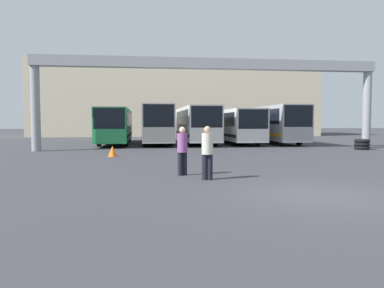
{
  "coord_description": "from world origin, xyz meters",
  "views": [
    {
      "loc": [
        -4.58,
        -9.16,
        1.93
      ],
      "look_at": [
        -1.11,
        18.05,
        0.3
      ],
      "focal_mm": 35.0,
      "sensor_mm": 36.0,
      "label": 1
    }
  ],
  "objects_px": {
    "traffic_cone": "(113,151)",
    "tire_stack": "(362,144)",
    "bus_slot_4": "(275,122)",
    "bus_slot_0": "(116,124)",
    "bus_slot_1": "(156,122)",
    "pedestrian_mid_left": "(182,150)",
    "bus_slot_3": "(236,124)",
    "pedestrian_near_right": "(207,151)",
    "bus_slot_2": "(196,123)"
  },
  "relations": [
    {
      "from": "traffic_cone",
      "to": "tire_stack",
      "type": "xyz_separation_m",
      "value": [
        16.82,
        3.23,
        0.06
      ]
    },
    {
      "from": "bus_slot_4",
      "to": "traffic_cone",
      "type": "bearing_deg",
      "value": -139.81
    },
    {
      "from": "bus_slot_0",
      "to": "bus_slot_4",
      "type": "bearing_deg",
      "value": -3.33
    },
    {
      "from": "bus_slot_1",
      "to": "traffic_cone",
      "type": "relative_size",
      "value": 18.55
    },
    {
      "from": "pedestrian_mid_left",
      "to": "tire_stack",
      "type": "height_order",
      "value": "pedestrian_mid_left"
    },
    {
      "from": "bus_slot_3",
      "to": "pedestrian_mid_left",
      "type": "relative_size",
      "value": 6.32
    },
    {
      "from": "tire_stack",
      "to": "bus_slot_3",
      "type": "bearing_deg",
      "value": 129.57
    },
    {
      "from": "pedestrian_near_right",
      "to": "traffic_cone",
      "type": "relative_size",
      "value": 2.95
    },
    {
      "from": "bus_slot_4",
      "to": "traffic_cone",
      "type": "distance_m",
      "value": 17.62
    },
    {
      "from": "pedestrian_near_right",
      "to": "tire_stack",
      "type": "bearing_deg",
      "value": 48.22
    },
    {
      "from": "bus_slot_4",
      "to": "tire_stack",
      "type": "distance_m",
      "value": 8.92
    },
    {
      "from": "pedestrian_mid_left",
      "to": "tire_stack",
      "type": "xyz_separation_m",
      "value": [
        13.71,
        10.97,
        -0.57
      ]
    },
    {
      "from": "bus_slot_2",
      "to": "pedestrian_near_right",
      "type": "bearing_deg",
      "value": -96.81
    },
    {
      "from": "bus_slot_2",
      "to": "bus_slot_3",
      "type": "xyz_separation_m",
      "value": [
        3.53,
        -0.48,
        -0.13
      ]
    },
    {
      "from": "bus_slot_2",
      "to": "tire_stack",
      "type": "distance_m",
      "value": 13.83
    },
    {
      "from": "bus_slot_4",
      "to": "pedestrian_mid_left",
      "type": "distance_m",
      "value": 21.69
    },
    {
      "from": "bus_slot_1",
      "to": "tire_stack",
      "type": "bearing_deg",
      "value": -31.24
    },
    {
      "from": "traffic_cone",
      "to": "tire_stack",
      "type": "relative_size",
      "value": 0.58
    },
    {
      "from": "bus_slot_1",
      "to": "traffic_cone",
      "type": "bearing_deg",
      "value": -103.46
    },
    {
      "from": "pedestrian_near_right",
      "to": "traffic_cone",
      "type": "distance_m",
      "value": 9.69
    },
    {
      "from": "bus_slot_2",
      "to": "tire_stack",
      "type": "xyz_separation_m",
      "value": [
        10.49,
        -8.9,
        -1.48
      ]
    },
    {
      "from": "bus_slot_1",
      "to": "bus_slot_4",
      "type": "bearing_deg",
      "value": -2.21
    },
    {
      "from": "bus_slot_2",
      "to": "bus_slot_3",
      "type": "bearing_deg",
      "value": -7.79
    },
    {
      "from": "bus_slot_0",
      "to": "bus_slot_2",
      "type": "xyz_separation_m",
      "value": [
        7.06,
        -0.02,
        0.1
      ]
    },
    {
      "from": "bus_slot_1",
      "to": "bus_slot_3",
      "type": "xyz_separation_m",
      "value": [
        7.06,
        -0.09,
        -0.18
      ]
    },
    {
      "from": "bus_slot_1",
      "to": "bus_slot_3",
      "type": "bearing_deg",
      "value": -0.71
    },
    {
      "from": "bus_slot_1",
      "to": "pedestrian_mid_left",
      "type": "xyz_separation_m",
      "value": [
        0.31,
        -19.48,
        -0.97
      ]
    },
    {
      "from": "bus_slot_2",
      "to": "bus_slot_3",
      "type": "relative_size",
      "value": 1.09
    },
    {
      "from": "bus_slot_3",
      "to": "traffic_cone",
      "type": "xyz_separation_m",
      "value": [
        -9.87,
        -11.64,
        -1.41
      ]
    },
    {
      "from": "pedestrian_near_right",
      "to": "traffic_cone",
      "type": "bearing_deg",
      "value": 118.59
    },
    {
      "from": "bus_slot_1",
      "to": "bus_slot_0",
      "type": "bearing_deg",
      "value": 173.32
    },
    {
      "from": "bus_slot_3",
      "to": "bus_slot_4",
      "type": "bearing_deg",
      "value": -5.21
    },
    {
      "from": "tire_stack",
      "to": "bus_slot_0",
      "type": "bearing_deg",
      "value": 153.07
    },
    {
      "from": "bus_slot_2",
      "to": "tire_stack",
      "type": "relative_size",
      "value": 11.56
    },
    {
      "from": "bus_slot_3",
      "to": "pedestrian_near_right",
      "type": "bearing_deg",
      "value": -106.4
    },
    {
      "from": "traffic_cone",
      "to": "bus_slot_3",
      "type": "bearing_deg",
      "value": 49.71
    },
    {
      "from": "bus_slot_4",
      "to": "pedestrian_near_right",
      "type": "distance_m",
      "value": 22.37
    },
    {
      "from": "pedestrian_near_right",
      "to": "tire_stack",
      "type": "xyz_separation_m",
      "value": [
        12.99,
        12.11,
        -0.59
      ]
    },
    {
      "from": "bus_slot_2",
      "to": "pedestrian_mid_left",
      "type": "distance_m",
      "value": 20.15
    },
    {
      "from": "bus_slot_3",
      "to": "bus_slot_4",
      "type": "xyz_separation_m",
      "value": [
        3.53,
        -0.32,
        0.18
      ]
    },
    {
      "from": "bus_slot_4",
      "to": "pedestrian_mid_left",
      "type": "bearing_deg",
      "value": -118.35
    },
    {
      "from": "bus_slot_4",
      "to": "traffic_cone",
      "type": "xyz_separation_m",
      "value": [
        -13.4,
        -11.32,
        -1.59
      ]
    },
    {
      "from": "bus_slot_2",
      "to": "bus_slot_3",
      "type": "height_order",
      "value": "bus_slot_2"
    },
    {
      "from": "pedestrian_near_right",
      "to": "bus_slot_3",
      "type": "bearing_deg",
      "value": 78.84
    },
    {
      "from": "bus_slot_1",
      "to": "tire_stack",
      "type": "distance_m",
      "value": 16.47
    },
    {
      "from": "bus_slot_1",
      "to": "pedestrian_near_right",
      "type": "bearing_deg",
      "value": -87.15
    },
    {
      "from": "bus_slot_3",
      "to": "tire_stack",
      "type": "xyz_separation_m",
      "value": [
        6.95,
        -8.41,
        -1.35
      ]
    },
    {
      "from": "bus_slot_0",
      "to": "bus_slot_1",
      "type": "height_order",
      "value": "bus_slot_1"
    },
    {
      "from": "pedestrian_near_right",
      "to": "bus_slot_0",
      "type": "bearing_deg",
      "value": 107.47
    },
    {
      "from": "pedestrian_mid_left",
      "to": "traffic_cone",
      "type": "bearing_deg",
      "value": -87.28
    }
  ]
}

